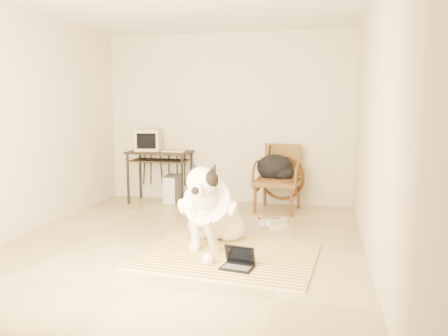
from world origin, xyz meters
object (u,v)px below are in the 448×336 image
(laptop, at_px, (238,262))
(backpack, at_px, (276,168))
(crt_monitor, at_px, (149,140))
(computer_desk, at_px, (159,158))
(dog, at_px, (211,210))
(pc_tower, at_px, (172,189))
(rattan_chair, at_px, (279,178))

(laptop, bearing_deg, backpack, 88.26)
(backpack, bearing_deg, crt_monitor, 175.43)
(crt_monitor, bearing_deg, backpack, -4.57)
(laptop, bearing_deg, computer_desk, 124.35)
(laptop, xyz_separation_m, crt_monitor, (-2.01, 2.69, 0.93))
(dog, distance_m, laptop, 0.85)
(laptop, height_order, pc_tower, pc_tower)
(crt_monitor, bearing_deg, laptop, -53.27)
(dog, xyz_separation_m, laptop, (0.43, -0.65, -0.33))
(laptop, distance_m, pc_tower, 3.15)
(rattan_chair, bearing_deg, computer_desk, 176.48)
(backpack, bearing_deg, dog, -105.25)
(pc_tower, distance_m, backpack, 1.76)
(laptop, xyz_separation_m, computer_desk, (-1.81, 2.66, 0.64))
(dog, xyz_separation_m, rattan_chair, (0.55, 1.88, 0.09))
(rattan_chair, bearing_deg, laptop, -92.70)
(computer_desk, xyz_separation_m, crt_monitor, (-0.19, 0.04, 0.29))
(pc_tower, bearing_deg, laptop, -58.96)
(pc_tower, xyz_separation_m, backpack, (1.70, -0.17, 0.41))
(crt_monitor, bearing_deg, rattan_chair, -4.18)
(backpack, bearing_deg, computer_desk, 176.07)
(laptop, distance_m, computer_desk, 3.28)
(rattan_chair, bearing_deg, pc_tower, 174.70)
(backpack, bearing_deg, pc_tower, 174.20)
(computer_desk, distance_m, backpack, 1.90)
(crt_monitor, xyz_separation_m, backpack, (2.09, -0.17, -0.37))
(dog, xyz_separation_m, backpack, (0.51, 1.87, 0.23))
(crt_monitor, distance_m, backpack, 2.13)
(dog, bearing_deg, pc_tower, 120.20)
(computer_desk, relative_size, crt_monitor, 2.26)
(laptop, bearing_deg, crt_monitor, 126.73)
(dog, bearing_deg, rattan_chair, 73.62)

